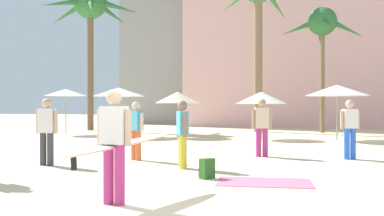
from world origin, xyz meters
TOP-DOWN VIEW (x-y plane):
  - ground at (0.00, 0.00)m, footprint 120.00×120.00m
  - hotel_pink at (6.16, 28.02)m, footprint 25.59×8.14m
  - palm_tree_left at (-10.88, 18.20)m, footprint 6.20×5.79m
  - palm_tree_center at (2.86, 19.29)m, footprint 4.60×4.62m
  - cafe_umbrella_0 at (0.02, 13.65)m, footprint 2.31×2.31m
  - cafe_umbrella_1 at (-10.18, 14.21)m, footprint 2.17×2.17m
  - cafe_umbrella_3 at (-3.94, 13.75)m, footprint 2.17×2.17m
  - cafe_umbrella_4 at (-6.75, 13.29)m, footprint 2.52×2.52m
  - cafe_umbrella_5 at (3.28, 13.81)m, footprint 2.75×2.75m
  - beach_towel at (1.19, 2.58)m, footprint 1.94×1.25m
  - backpack at (-0.01, 2.75)m, footprint 0.34×0.35m
  - person_mid_left at (-0.86, 0.23)m, footprint 1.02×2.70m
  - person_mid_right at (-0.90, 4.04)m, footprint 0.38×0.58m
  - person_near_left at (-2.58, 5.22)m, footprint 0.56×0.41m
  - person_near_right at (0.71, 6.95)m, footprint 0.60×0.32m
  - person_mid_center at (-4.38, 3.66)m, footprint 0.61×0.26m
  - person_far_right at (3.18, 6.94)m, footprint 0.58×0.38m

SIDE VIEW (x-z plane):
  - ground at x=0.00m, z-range 0.00..0.00m
  - beach_towel at x=1.19m, z-range 0.00..0.01m
  - backpack at x=-0.01m, z-range -0.01..0.41m
  - person_near_left at x=-2.58m, z-range 0.08..1.70m
  - person_mid_right at x=-0.90m, z-range 0.08..1.71m
  - person_far_right at x=3.18m, z-range 0.08..1.76m
  - person_mid_center at x=-4.38m, z-range 0.08..1.78m
  - person_near_right at x=0.71m, z-range 0.08..1.80m
  - person_mid_left at x=-0.86m, z-range 0.06..1.82m
  - cafe_umbrella_0 at x=0.02m, z-range 0.79..2.94m
  - cafe_umbrella_3 at x=-3.94m, z-range 0.81..2.99m
  - cafe_umbrella_4 at x=-6.75m, z-range 0.98..3.36m
  - cafe_umbrella_5 at x=3.28m, z-range 0.97..3.39m
  - cafe_umbrella_1 at x=-10.18m, z-range 1.01..3.39m
  - palm_tree_center at x=2.86m, z-range 2.41..9.42m
  - hotel_pink at x=6.16m, z-range 0.00..13.38m
  - palm_tree_left at x=-10.88m, z-range 2.96..11.85m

